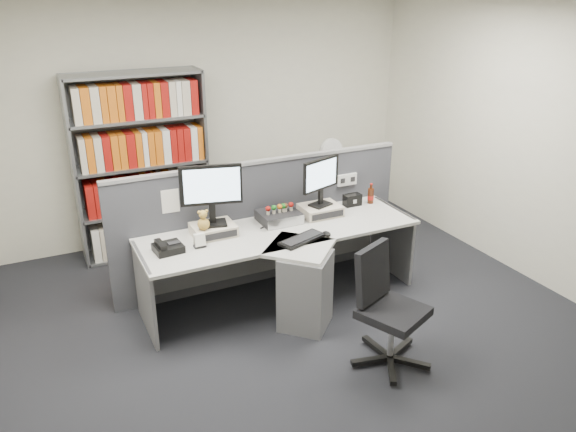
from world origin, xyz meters
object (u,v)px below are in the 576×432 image
desk (291,265)px  desk_phone (168,248)px  office_chair (385,304)px  monitor_left (211,190)px  desk_calendar (200,241)px  monitor_right (321,178)px  shelving_unit (141,168)px  speaker (352,200)px  mouse (327,234)px  desk_fan (331,153)px  cola_bottle (371,196)px  filing_cabinet (329,205)px  keyboard (302,239)px  desktop_pc (279,217)px

desk → desk_phone: (-1.05, 0.22, 0.30)m
desk_phone → office_chair: size_ratio=0.26×
monitor_left → desk_calendar: 0.47m
monitor_right → shelving_unit: bearing=133.9°
monitor_right → speaker: monitor_right is taller
mouse → desk_fan: bearing=59.3°
monitor_right → cola_bottle: (0.63, 0.06, -0.30)m
desk_phone → speaker: bearing=7.2°
filing_cabinet → office_chair: bearing=-109.8°
desk_fan → office_chair: bearing=-109.8°
desk_phone → speaker: speaker is taller
speaker → cola_bottle: (0.21, -0.03, 0.02)m
desk_phone → desk_fan: 2.55m
desk → shelving_unit: size_ratio=1.30×
keyboard → speaker: bearing=32.5°
speaker → cola_bottle: bearing=-7.1°
monitor_left → shelving_unit: size_ratio=0.28×
monitor_right → filing_cabinet: bearing=55.8°
office_chair → filing_cabinet: bearing=70.2°
keyboard → mouse: bearing=-0.9°
desk → mouse: (0.32, -0.08, 0.28)m
shelving_unit → mouse: bearing=-57.6°
monitor_left → desktop_pc: (0.66, 0.02, -0.38)m
desktop_pc → desk_calendar: desk_calendar is taller
desk → desk_calendar: desk_calendar is taller
office_chair → speaker: bearing=68.0°
speaker → office_chair: size_ratio=0.19×
shelving_unit → office_chair: size_ratio=2.10×
monitor_right → office_chair: bearing=-97.3°
filing_cabinet → office_chair: office_chair is taller
monitor_right → mouse: 0.62m
desk → desk_phone: 1.12m
desk_fan → monitor_right: bearing=-124.2°
filing_cabinet → desk_fan: bearing=-90.0°
desk_phone → desk_calendar: desk_calendar is taller
monitor_left → speaker: (1.52, 0.09, -0.37)m
desk → monitor_left: 0.99m
monitor_right → speaker: bearing=11.5°
desk → desk_fan: (1.20, 1.40, 0.54)m
desk_fan → office_chair: size_ratio=0.50×
cola_bottle → office_chair: office_chair is taller
keyboard → speaker: 1.02m
mouse → shelving_unit: bearing=122.4°
office_chair → desktop_pc: bearing=100.4°
monitor_right → keyboard: 0.73m
office_chair → monitor_right: bearing=82.7°
keyboard → desk_phone: (-1.13, 0.30, 0.02)m
desktop_pc → monitor_left: bearing=-177.9°
cola_bottle → desk_fan: size_ratio=0.45×
desk → desk_phone: desk_phone is taller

